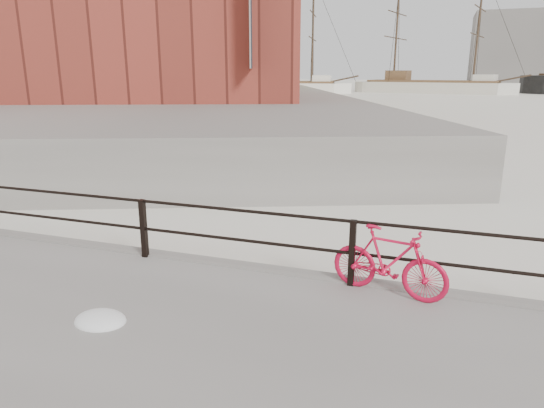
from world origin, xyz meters
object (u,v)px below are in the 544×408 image
Objects in this scene: bicycle at (389,262)px; schooner_mid at (431,93)px; schooner_left at (276,93)px; workboat_far at (202,99)px; workboat_near at (196,109)px.

schooner_mid is (-1.24, 76.56, -0.84)m from bicycle.
schooner_mid is 24.62m from schooner_left.
schooner_mid is at bearing 0.00° from workboat_far.
schooner_left is 20.04m from workboat_far.
workboat_near reaches higher than bicycle.
workboat_near is at bearing -110.67° from workboat_far.
schooner_left is 34.56m from workboat_near.
workboat_far is (-6.82, 14.59, 0.00)m from workboat_near.
bicycle is 0.14× the size of workboat_near.
workboat_near is at bearing 133.48° from bicycle.
bicycle is 0.07× the size of schooner_left.
schooner_left reaches higher than workboat_far.
schooner_mid reaches higher than bicycle.
workboat_far is at bearing 76.32° from workboat_near.
workboat_near is 1.05× the size of workboat_far.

